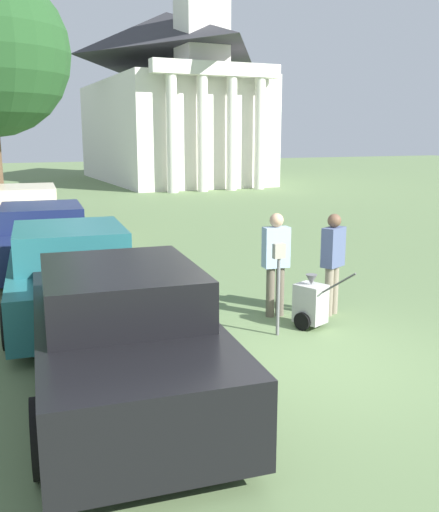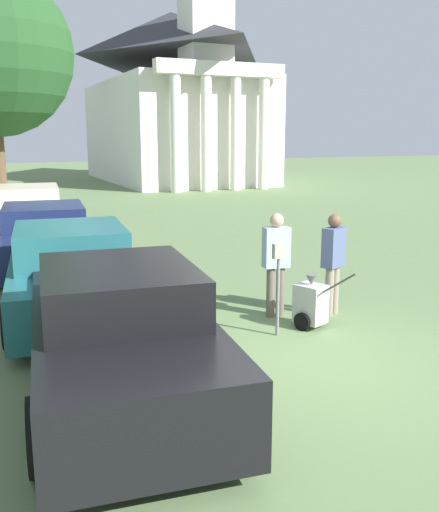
{
  "view_description": "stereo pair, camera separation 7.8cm",
  "coord_description": "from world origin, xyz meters",
  "px_view_note": "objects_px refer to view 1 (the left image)",
  "views": [
    {
      "loc": [
        -3.88,
        -5.92,
        2.93
      ],
      "look_at": [
        -0.38,
        1.97,
        1.1
      ],
      "focal_mm": 40.0,
      "sensor_mm": 36.0,
      "label": 1
    },
    {
      "loc": [
        -3.81,
        -5.95,
        2.93
      ],
      "look_at": [
        -0.38,
        1.97,
        1.1
      ],
      "focal_mm": 40.0,
      "sensor_mm": 36.0,
      "label": 2
    }
  ],
  "objects_px": {
    "equipment_cart": "(311,303)",
    "parked_car_black": "(120,334)",
    "parked_car_teal": "(71,274)",
    "parking_meter": "(279,272)",
    "person_supervisor": "(333,258)",
    "parked_car_cream": "(27,216)",
    "church": "(170,90)",
    "person_worker": "(276,258)",
    "parked_car_navy": "(43,238)"
  },
  "relations": [
    {
      "from": "parked_car_cream",
      "to": "parked_car_black",
      "type": "bearing_deg",
      "value": -84.1
    },
    {
      "from": "parked_car_cream",
      "to": "person_worker",
      "type": "xyz_separation_m",
      "value": [
        3.03,
        -8.65,
        0.25
      ]
    },
    {
      "from": "equipment_cart",
      "to": "church",
      "type": "relative_size",
      "value": 0.04
    },
    {
      "from": "parked_car_black",
      "to": "parked_car_navy",
      "type": "height_order",
      "value": "parked_car_black"
    },
    {
      "from": "parked_car_black",
      "to": "church",
      "type": "distance_m",
      "value": 31.81
    },
    {
      "from": "person_supervisor",
      "to": "parked_car_black",
      "type": "bearing_deg",
      "value": -4.08
    },
    {
      "from": "parked_car_black",
      "to": "equipment_cart",
      "type": "height_order",
      "value": "parked_car_black"
    },
    {
      "from": "parked_car_cream",
      "to": "person_worker",
      "type": "bearing_deg",
      "value": -64.78
    },
    {
      "from": "person_supervisor",
      "to": "parking_meter",
      "type": "bearing_deg",
      "value": -3.15
    },
    {
      "from": "parked_car_cream",
      "to": "equipment_cart",
      "type": "distance_m",
      "value": 9.93
    },
    {
      "from": "person_supervisor",
      "to": "parked_car_navy",
      "type": "bearing_deg",
      "value": -78.95
    },
    {
      "from": "parked_car_cream",
      "to": "church",
      "type": "xyz_separation_m",
      "value": [
        10.9,
        19.01,
        5.03
      ]
    },
    {
      "from": "church",
      "to": "person_worker",
      "type": "bearing_deg",
      "value": -105.88
    },
    {
      "from": "parking_meter",
      "to": "parked_car_navy",
      "type": "bearing_deg",
      "value": 113.71
    },
    {
      "from": "person_worker",
      "to": "equipment_cart",
      "type": "relative_size",
      "value": 1.72
    },
    {
      "from": "parked_car_navy",
      "to": "church",
      "type": "distance_m",
      "value": 25.55
    },
    {
      "from": "person_worker",
      "to": "parking_meter",
      "type": "bearing_deg",
      "value": 69.74
    },
    {
      "from": "parked_car_teal",
      "to": "equipment_cart",
      "type": "xyz_separation_m",
      "value": [
        3.26,
        -2.22,
        -0.3
      ]
    },
    {
      "from": "parked_car_teal",
      "to": "parking_meter",
      "type": "height_order",
      "value": "parked_car_teal"
    },
    {
      "from": "parked_car_cream",
      "to": "person_supervisor",
      "type": "distance_m",
      "value": 9.78
    },
    {
      "from": "equipment_cart",
      "to": "parked_car_black",
      "type": "bearing_deg",
      "value": 176.04
    },
    {
      "from": "parked_car_teal",
      "to": "parking_meter",
      "type": "bearing_deg",
      "value": -35.79
    },
    {
      "from": "parked_car_navy",
      "to": "person_worker",
      "type": "bearing_deg",
      "value": -53.49
    },
    {
      "from": "parked_car_navy",
      "to": "parking_meter",
      "type": "xyz_separation_m",
      "value": [
        2.61,
        -5.95,
        0.29
      ]
    },
    {
      "from": "parked_car_teal",
      "to": "equipment_cart",
      "type": "relative_size",
      "value": 4.87
    },
    {
      "from": "person_worker",
      "to": "person_supervisor",
      "type": "bearing_deg",
      "value": 168.19
    },
    {
      "from": "parked_car_teal",
      "to": "parking_meter",
      "type": "distance_m",
      "value": 3.51
    },
    {
      "from": "parking_meter",
      "to": "parked_car_black",
      "type": "bearing_deg",
      "value": -159.67
    },
    {
      "from": "parked_car_black",
      "to": "person_worker",
      "type": "xyz_separation_m",
      "value": [
        3.03,
        1.79,
        0.26
      ]
    },
    {
      "from": "church",
      "to": "parked_car_navy",
      "type": "bearing_deg",
      "value": -115.81
    },
    {
      "from": "parking_meter",
      "to": "person_supervisor",
      "type": "height_order",
      "value": "person_supervisor"
    },
    {
      "from": "parked_car_black",
      "to": "church",
      "type": "height_order",
      "value": "church"
    },
    {
      "from": "person_supervisor",
      "to": "equipment_cart",
      "type": "distance_m",
      "value": 0.98
    },
    {
      "from": "parked_car_cream",
      "to": "parking_meter",
      "type": "bearing_deg",
      "value": -68.68
    },
    {
      "from": "parked_car_teal",
      "to": "equipment_cart",
      "type": "height_order",
      "value": "parked_car_teal"
    },
    {
      "from": "parked_car_navy",
      "to": "parked_car_teal",
      "type": "bearing_deg",
      "value": -84.11
    },
    {
      "from": "parked_car_teal",
      "to": "church",
      "type": "relative_size",
      "value": 0.21
    },
    {
      "from": "equipment_cart",
      "to": "church",
      "type": "xyz_separation_m",
      "value": [
        7.64,
        28.38,
        5.37
      ]
    },
    {
      "from": "parked_car_teal",
      "to": "parked_car_black",
      "type": "bearing_deg",
      "value": -84.09
    },
    {
      "from": "parked_car_teal",
      "to": "person_supervisor",
      "type": "height_order",
      "value": "person_supervisor"
    },
    {
      "from": "parked_car_black",
      "to": "parked_car_cream",
      "type": "bearing_deg",
      "value": 95.9
    },
    {
      "from": "person_worker",
      "to": "parked_car_black",
      "type": "bearing_deg",
      "value": 37.24
    },
    {
      "from": "parked_car_navy",
      "to": "parked_car_cream",
      "type": "relative_size",
      "value": 0.91
    },
    {
      "from": "parked_car_cream",
      "to": "parked_car_teal",
      "type": "bearing_deg",
      "value": -84.1
    },
    {
      "from": "parked_car_black",
      "to": "parking_meter",
      "type": "height_order",
      "value": "parked_car_black"
    },
    {
      "from": "person_supervisor",
      "to": "equipment_cart",
      "type": "bearing_deg",
      "value": 6.84
    },
    {
      "from": "parked_car_navy",
      "to": "person_worker",
      "type": "relative_size",
      "value": 2.84
    },
    {
      "from": "parked_car_teal",
      "to": "person_worker",
      "type": "height_order",
      "value": "person_worker"
    },
    {
      "from": "parked_car_teal",
      "to": "parked_car_navy",
      "type": "relative_size",
      "value": 1.0
    },
    {
      "from": "parking_meter",
      "to": "church",
      "type": "height_order",
      "value": "church"
    }
  ]
}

